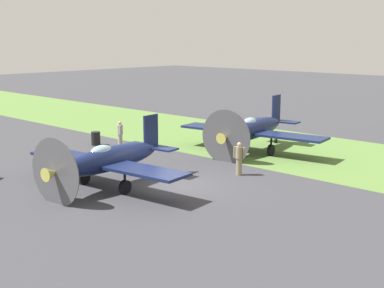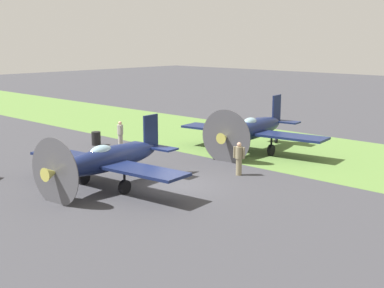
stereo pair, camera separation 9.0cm
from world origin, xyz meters
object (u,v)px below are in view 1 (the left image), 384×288
Objects in this scene: ground_crew_mechanic at (120,134)px; runway_marker_cone at (151,144)px; airplane_lead at (108,159)px; fuel_drum at (96,138)px; ground_crew_chief at (239,158)px; airplane_wingman at (253,129)px.

runway_marker_cone is (-1.48, -1.33, -0.69)m from ground_crew_mechanic.
ground_crew_mechanic is at bearing -49.03° from airplane_lead.
airplane_lead is 10.22× the size of fuel_drum.
ground_crew_chief is at bearing -146.57° from ground_crew_mechanic.
ground_crew_chief is at bearing 111.24° from airplane_wingman.
airplane_wingman is at bearing -147.50° from runway_marker_cone.
airplane_lead reaches higher than runway_marker_cone.
airplane_lead reaches higher than fuel_drum.
airplane_lead is 9.20m from ground_crew_mechanic.
fuel_drum is at bearing -39.70° from airplane_lead.
airplane_lead reaches higher than ground_crew_mechanic.
ground_crew_chief is at bearing 169.59° from runway_marker_cone.
ground_crew_chief is 1.00× the size of ground_crew_mechanic.
airplane_lead is at bearing 172.09° from ground_crew_mechanic.
ground_crew_mechanic is 1.95m from fuel_drum.
airplane_wingman reaches higher than ground_crew_mechanic.
ground_crew_chief reaches higher than runway_marker_cone.
airplane_lead reaches higher than ground_crew_chief.
airplane_wingman is 5.58× the size of ground_crew_chief.
fuel_drum is 2.05× the size of runway_marker_cone.
runway_marker_cone is at bearing -149.58° from fuel_drum.
ground_crew_chief is 1.92× the size of fuel_drum.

